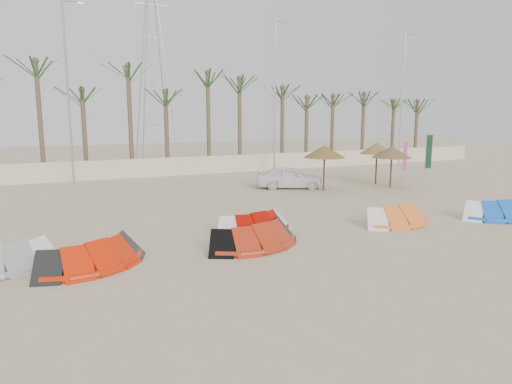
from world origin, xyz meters
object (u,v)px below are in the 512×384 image
parasol_right (377,148)px  kite_red_right (253,221)px  kite_red_mid (252,233)px  parasol_mid (392,152)px  parasol_left (324,152)px  kite_orange (394,212)px  kite_blue (495,208)px  kite_red_left (92,251)px  car (289,177)px

parasol_right → kite_red_right: bearing=-147.6°
kite_red_mid → parasol_mid: size_ratio=1.52×
parasol_left → kite_orange: bearing=-102.9°
parasol_left → parasol_mid: parasol_left is taller
kite_red_mid → parasol_right: (12.71, 9.09, 1.85)m
kite_red_mid → kite_red_right: 1.65m
kite_red_mid → parasol_left: bearing=45.2°
kite_blue → kite_orange: bearing=166.2°
kite_blue → parasol_right: size_ratio=1.34×
kite_red_mid → kite_orange: size_ratio=1.05×
kite_red_mid → kite_red_right: size_ratio=1.13×
parasol_left → parasol_right: size_ratio=0.99×
parasol_right → kite_red_mid: bearing=-144.4°
kite_orange → parasol_right: size_ratio=1.37×
kite_red_left → car: (12.05, 9.91, 0.24)m
kite_red_left → kite_red_mid: bearing=-0.5°
kite_red_right → kite_orange: (5.87, -0.99, 0.00)m
kite_blue → parasol_mid: bearing=79.4°
kite_red_left → kite_red_right: bearing=14.0°
parasol_left → kite_blue: bearing=-73.6°
kite_red_left → kite_red_right: (5.80, 1.45, -0.00)m
kite_orange → kite_blue: same height
kite_red_left → kite_red_mid: 5.09m
kite_red_mid → kite_blue: same height
kite_red_right → kite_red_mid: bearing=-115.5°
kite_red_left → kite_orange: same height
kite_red_right → parasol_mid: parasol_mid is taller
parasol_left → parasol_mid: bearing=-11.1°
kite_red_left → parasol_right: parasol_right is taller
kite_red_right → kite_blue: same height
kite_red_left → kite_orange: (11.67, 0.46, 0.00)m
kite_blue → parasol_left: 9.63m
parasol_mid → kite_red_left: bearing=-156.8°
kite_red_left → parasol_mid: size_ratio=1.53×
kite_blue → parasol_left: bearing=106.4°
kite_red_left → kite_orange: bearing=2.2°
kite_red_left → parasol_left: 16.01m
kite_red_right → parasol_left: (7.69, 6.97, 1.83)m
parasol_mid → car: (-5.66, 2.32, -1.48)m
kite_red_mid → kite_orange: same height
kite_red_mid → car: 12.15m
kite_red_mid → kite_blue: size_ratio=1.08×
parasol_right → kite_blue: bearing=-99.5°
car → parasol_right: bearing=-74.4°
kite_red_mid → kite_red_right: (0.71, 1.49, -0.00)m
parasol_left → kite_red_left: bearing=-148.0°
car → kite_red_left: bearing=153.5°
kite_red_mid → kite_orange: bearing=4.4°
kite_red_left → kite_orange: 11.68m
kite_orange → parasol_right: 10.71m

